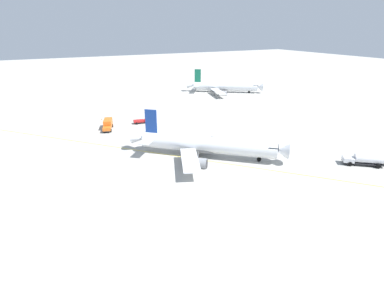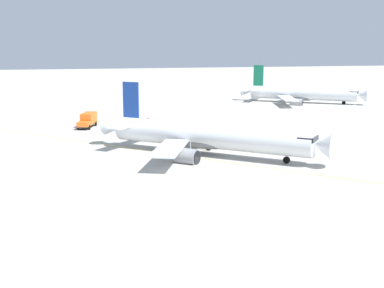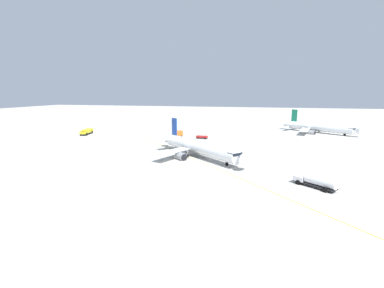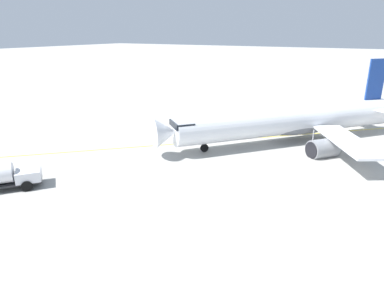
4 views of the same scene
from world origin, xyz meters
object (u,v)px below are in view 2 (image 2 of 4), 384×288
(airliner_secondary, at_px, (301,94))
(airliner_main, at_px, (207,137))
(safety_cone_near, at_px, (98,122))
(catering_truck_truck, at_px, (88,120))
(ops_pickup_truck, at_px, (140,121))
(safety_cone_mid, at_px, (91,120))
(safety_cone_far, at_px, (87,118))

(airliner_secondary, bearing_deg, airliner_main, -91.14)
(airliner_secondary, bearing_deg, safety_cone_near, -121.90)
(airliner_main, xyz_separation_m, catering_truck_truck, (-17.91, 33.86, -1.37))
(ops_pickup_truck, bearing_deg, safety_cone_near, 160.85)
(airliner_secondary, distance_m, safety_cone_mid, 69.64)
(catering_truck_truck, relative_size, ops_pickup_truck, 1.55)
(catering_truck_truck, bearing_deg, safety_cone_near, 173.41)
(airliner_main, distance_m, safety_cone_far, 49.16)
(airliner_secondary, height_order, safety_cone_mid, airliner_secondary)
(airliner_main, xyz_separation_m, safety_cone_mid, (-16.77, 43.24, -2.75))
(airliner_main, xyz_separation_m, safety_cone_far, (-17.76, 45.75, -2.75))
(safety_cone_mid, bearing_deg, airliner_main, -68.80)
(ops_pickup_truck, relative_size, safety_cone_far, 9.71)
(catering_truck_truck, relative_size, safety_cone_near, 15.04)
(airliner_secondary, bearing_deg, ops_pickup_truck, -114.82)
(airliner_main, xyz_separation_m, safety_cone_near, (-15.32, 39.54, -2.75))
(catering_truck_truck, height_order, safety_cone_mid, catering_truck_truck)
(airliner_main, height_order, safety_cone_mid, airliner_main)
(airliner_secondary, relative_size, catering_truck_truck, 4.08)
(airliner_secondary, distance_m, safety_cone_far, 69.76)
(ops_pickup_truck, distance_m, safety_cone_mid, 13.42)
(airliner_secondary, xyz_separation_m, ops_pickup_truck, (-54.87, -32.20, -1.87))
(airliner_secondary, height_order, catering_truck_truck, airliner_secondary)
(safety_cone_near, relative_size, safety_cone_far, 1.00)
(airliner_secondary, bearing_deg, catering_truck_truck, -118.67)
(safety_cone_mid, bearing_deg, safety_cone_far, 111.47)
(safety_cone_near, height_order, safety_cone_far, same)
(airliner_main, bearing_deg, airliner_secondary, 94.69)
(airliner_main, bearing_deg, catering_truck_truck, 158.49)
(catering_truck_truck, bearing_deg, safety_cone_mid, -168.96)
(ops_pickup_truck, height_order, safety_cone_near, ops_pickup_truck)
(safety_cone_far, bearing_deg, safety_cone_mid, -68.53)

